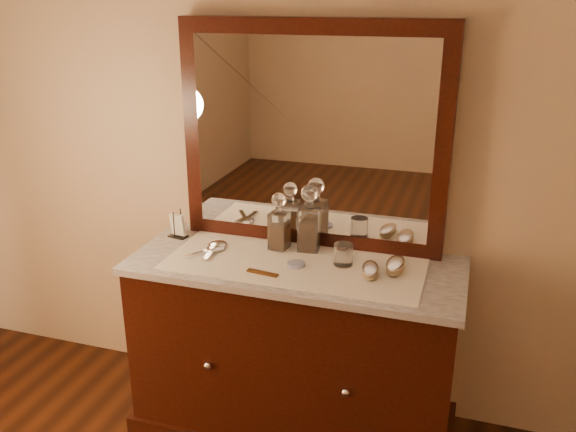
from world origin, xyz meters
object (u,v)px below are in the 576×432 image
(pin_dish, at_px, (296,264))
(hand_mirror_outer, at_px, (216,247))
(mirror_frame, at_px, (312,137))
(decanter_right, at_px, (309,225))
(brush_far, at_px, (395,265))
(dresser_cabinet, at_px, (295,351))
(hand_mirror_inner, at_px, (212,249))
(comb, at_px, (263,273))
(napkin_rack, at_px, (178,226))
(brush_near, at_px, (370,270))
(decanter_left, at_px, (279,227))

(pin_dish, xyz_separation_m, hand_mirror_outer, (-0.40, 0.07, 0.00))
(mirror_frame, distance_m, decanter_right, 0.39)
(hand_mirror_outer, bearing_deg, brush_far, 0.98)
(dresser_cabinet, distance_m, hand_mirror_inner, 0.60)
(comb, height_order, napkin_rack, napkin_rack)
(hand_mirror_outer, bearing_deg, brush_near, -4.74)
(decanter_left, height_order, hand_mirror_inner, decanter_left)
(decanter_right, bearing_deg, comb, -110.33)
(comb, relative_size, hand_mirror_inner, 0.73)
(decanter_left, distance_m, brush_far, 0.55)
(hand_mirror_outer, bearing_deg, hand_mirror_inner, -96.29)
(mirror_frame, relative_size, decanter_right, 3.93)
(dresser_cabinet, xyz_separation_m, comb, (-0.09, -0.15, 0.45))
(dresser_cabinet, height_order, comb, comb)
(dresser_cabinet, relative_size, napkin_rack, 10.44)
(decanter_right, relative_size, brush_far, 1.79)
(brush_far, bearing_deg, hand_mirror_inner, -176.85)
(napkin_rack, bearing_deg, decanter_right, 3.35)
(pin_dish, relative_size, comb, 0.56)
(pin_dish, height_order, comb, pin_dish)
(napkin_rack, height_order, brush_far, napkin_rack)
(mirror_frame, xyz_separation_m, napkin_rack, (-0.62, -0.13, -0.45))
(mirror_frame, distance_m, brush_far, 0.66)
(mirror_frame, height_order, brush_near, mirror_frame)
(napkin_rack, bearing_deg, mirror_frame, 12.11)
(mirror_frame, bearing_deg, pin_dish, -86.69)
(mirror_frame, height_order, hand_mirror_inner, mirror_frame)
(brush_near, distance_m, brush_far, 0.12)
(mirror_frame, bearing_deg, hand_mirror_outer, -151.01)
(pin_dish, distance_m, comb, 0.16)
(napkin_rack, relative_size, decanter_left, 0.51)
(pin_dish, height_order, brush_far, brush_far)
(comb, height_order, brush_near, brush_near)
(decanter_right, relative_size, brush_near, 1.87)
(pin_dish, height_order, napkin_rack, napkin_rack)
(comb, bearing_deg, dresser_cabinet, 66.20)
(brush_near, bearing_deg, decanter_left, 161.32)
(hand_mirror_inner, bearing_deg, dresser_cabinet, -0.07)
(dresser_cabinet, xyz_separation_m, brush_near, (0.33, -0.03, 0.47))
(brush_near, bearing_deg, dresser_cabinet, 175.14)
(decanter_right, bearing_deg, mirror_frame, 101.13)
(pin_dish, xyz_separation_m, hand_mirror_inner, (-0.41, 0.04, 0.00))
(brush_far, bearing_deg, dresser_cabinet, -173.91)
(hand_mirror_outer, height_order, hand_mirror_inner, hand_mirror_outer)
(pin_dish, bearing_deg, decanter_right, 89.25)
(mirror_frame, height_order, comb, mirror_frame)
(comb, bearing_deg, brush_near, 24.00)
(decanter_left, bearing_deg, mirror_frame, 47.60)
(mirror_frame, relative_size, brush_near, 7.36)
(comb, bearing_deg, decanter_right, 77.28)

